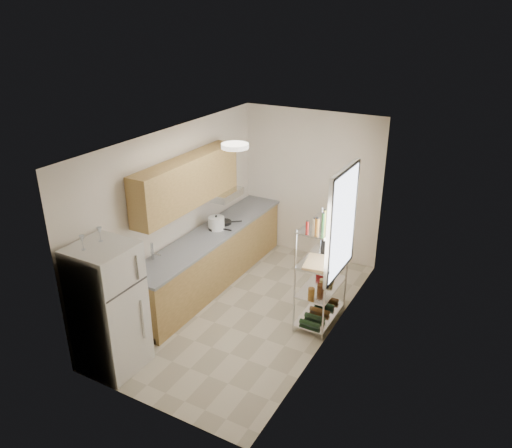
{
  "coord_description": "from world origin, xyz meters",
  "views": [
    {
      "loc": [
        3.11,
        -5.42,
        4.14
      ],
      "look_at": [
        -0.01,
        0.25,
        1.31
      ],
      "focal_mm": 35.0,
      "sensor_mm": 36.0,
      "label": 1
    }
  ],
  "objects_px": {
    "refrigerator": "(109,308)",
    "rice_cooker": "(216,223)",
    "cutting_board": "(319,263)",
    "frying_pan_large": "(216,228)",
    "espresso_machine": "(331,243)"
  },
  "relations": [
    {
      "from": "refrigerator",
      "to": "espresso_machine",
      "type": "distance_m",
      "value": 3.03
    },
    {
      "from": "refrigerator",
      "to": "rice_cooker",
      "type": "distance_m",
      "value": 2.44
    },
    {
      "from": "refrigerator",
      "to": "frying_pan_large",
      "type": "xyz_separation_m",
      "value": [
        -0.05,
        2.42,
        0.09
      ]
    },
    {
      "from": "refrigerator",
      "to": "espresso_machine",
      "type": "bearing_deg",
      "value": 50.39
    },
    {
      "from": "rice_cooker",
      "to": "frying_pan_large",
      "type": "height_order",
      "value": "rice_cooker"
    },
    {
      "from": "rice_cooker",
      "to": "cutting_board",
      "type": "xyz_separation_m",
      "value": [
        1.94,
        -0.5,
        0.02
      ]
    },
    {
      "from": "refrigerator",
      "to": "cutting_board",
      "type": "bearing_deg",
      "value": 45.53
    },
    {
      "from": "refrigerator",
      "to": "cutting_board",
      "type": "xyz_separation_m",
      "value": [
        1.9,
        1.94,
        0.2
      ]
    },
    {
      "from": "cutting_board",
      "to": "espresso_machine",
      "type": "distance_m",
      "value": 0.41
    },
    {
      "from": "refrigerator",
      "to": "frying_pan_large",
      "type": "bearing_deg",
      "value": 91.17
    },
    {
      "from": "frying_pan_large",
      "to": "espresso_machine",
      "type": "bearing_deg",
      "value": -10.57
    },
    {
      "from": "cutting_board",
      "to": "espresso_machine",
      "type": "xyz_separation_m",
      "value": [
        0.02,
        0.38,
        0.14
      ]
    },
    {
      "from": "refrigerator",
      "to": "frying_pan_large",
      "type": "distance_m",
      "value": 2.43
    },
    {
      "from": "cutting_board",
      "to": "espresso_machine",
      "type": "relative_size",
      "value": 1.5
    },
    {
      "from": "refrigerator",
      "to": "rice_cooker",
      "type": "xyz_separation_m",
      "value": [
        -0.04,
        2.44,
        0.18
      ]
    }
  ]
}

